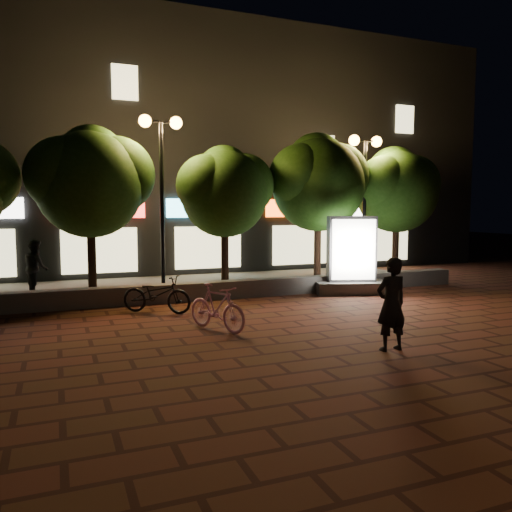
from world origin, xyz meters
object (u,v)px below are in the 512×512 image
ad_kiosk (351,262)px  scooter_parked (157,294)px  tree_left (91,178)px  tree_far_right (397,187)px  street_lamp_left (161,159)px  street_lamp_right (365,170)px  pedestrian (36,267)px  tree_mid (225,188)px  scooter_pink (217,307)px  tree_right (319,179)px  rider (391,304)px

ad_kiosk → scooter_parked: ad_kiosk is taller
tree_left → scooter_parked: 4.29m
ad_kiosk → tree_left: bearing=164.7°
tree_far_right → street_lamp_left: bearing=-178.2°
street_lamp_right → pedestrian: street_lamp_right is taller
tree_mid → ad_kiosk: (3.36, -2.01, -2.27)m
ad_kiosk → scooter_pink: 6.10m
tree_mid → tree_right: bearing=0.0°
tree_right → pedestrian: 9.28m
tree_left → scooter_parked: tree_left is taller
street_lamp_right → tree_far_right: bearing=9.6°
tree_left → tree_mid: 4.00m
street_lamp_right → tree_right: bearing=170.9°
tree_left → scooter_pink: tree_left is taller
street_lamp_left → street_lamp_right: bearing=0.0°
street_lamp_left → scooter_parked: (-0.67, -2.56, -3.56)m
rider → ad_kiosk: bearing=-117.0°
pedestrian → street_lamp_right: bearing=-108.8°
tree_far_right → pedestrian: bearing=176.6°
scooter_pink → rider: bearing=-72.8°
tree_left → tree_far_right: tree_left is taller
ad_kiosk → scooter_pink: ad_kiosk is taller
street_lamp_left → scooter_parked: 4.43m
ad_kiosk → scooter_pink: (-5.24, -3.09, -0.46)m
tree_left → pedestrian: bearing=155.5°
street_lamp_right → ad_kiosk: 3.78m
tree_right → ad_kiosk: size_ratio=2.12×
tree_left → street_lamp_right: size_ratio=0.98×
tree_right → ad_kiosk: bearing=-88.6°
ad_kiosk → pedestrian: ad_kiosk is taller
tree_far_right → street_lamp_right: 1.66m
street_lamp_right → scooter_pink: street_lamp_right is taller
street_lamp_left → tree_mid: bearing=7.3°
street_lamp_right → ad_kiosk: size_ratio=2.08×
tree_mid → scooter_pink: size_ratio=2.75×
ad_kiosk → scooter_pink: size_ratio=1.46×
street_lamp_right → pedestrian: bearing=174.7°
scooter_pink → pedestrian: size_ratio=1.02×
street_lamp_right → rider: 9.17m
tree_far_right → rider: bearing=-127.5°
street_lamp_right → scooter_parked: (-7.67, -2.56, -3.43)m
tree_left → street_lamp_right: bearing=-1.7°
tree_mid → scooter_parked: size_ratio=2.53×
street_lamp_left → rider: 8.53m
tree_left → tree_right: tree_right is taller
street_lamp_right → rider: bearing=-120.3°
tree_far_right → scooter_pink: bearing=-148.7°
rider → tree_right: bearing=-110.5°
street_lamp_right → scooter_pink: bearing=-144.7°
tree_far_right → ad_kiosk: tree_far_right is taller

